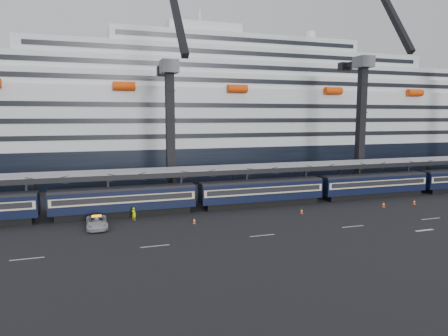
# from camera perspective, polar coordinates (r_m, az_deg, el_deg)

# --- Properties ---
(ground) EXTENTS (260.00, 260.00, 0.00)m
(ground) POSITION_cam_1_polar(r_m,az_deg,el_deg) (55.76, 17.19, -6.76)
(ground) COLOR black
(ground) RESTS_ON ground
(lane_markings) EXTENTS (111.00, 4.27, 0.02)m
(lane_markings) POSITION_cam_1_polar(r_m,az_deg,el_deg) (57.07, 27.02, -6.91)
(lane_markings) COLOR beige
(lane_markings) RESTS_ON ground
(train) EXTENTS (133.05, 3.00, 4.05)m
(train) POSITION_cam_1_polar(r_m,az_deg,el_deg) (61.36, 8.31, -3.12)
(train) COLOR black
(train) RESTS_ON ground
(canopy) EXTENTS (130.00, 6.25, 5.53)m
(canopy) POSITION_cam_1_polar(r_m,az_deg,el_deg) (66.53, 10.42, 0.30)
(canopy) COLOR #909398
(canopy) RESTS_ON ground
(cruise_ship) EXTENTS (214.09, 28.84, 34.00)m
(cruise_ship) POSITION_cam_1_polar(r_m,az_deg,el_deg) (95.04, 0.67, 6.79)
(cruise_ship) COLOR black
(cruise_ship) RESTS_ON ground
(crane_dark_near) EXTENTS (4.50, 17.75, 35.08)m
(crane_dark_near) POSITION_cam_1_polar(r_m,az_deg,el_deg) (63.69, -7.63, 6.07)
(crane_dark_near) COLOR #515359
(crane_dark_near) RESTS_ON ground
(crane_dark_mid) EXTENTS (4.50, 18.24, 39.64)m
(crane_dark_mid) POSITION_cam_1_polar(r_m,az_deg,el_deg) (77.22, 19.19, 7.01)
(crane_dark_mid) COLOR #515359
(crane_dark_mid) RESTS_ON ground
(pickup_truck) EXTENTS (2.54, 5.25, 1.44)m
(pickup_truck) POSITION_cam_1_polar(r_m,az_deg,el_deg) (50.49, -17.71, -7.40)
(pickup_truck) COLOR #ADB0B5
(pickup_truck) RESTS_ON ground
(worker) EXTENTS (0.72, 0.71, 1.68)m
(worker) POSITION_cam_1_polar(r_m,az_deg,el_deg) (52.98, -12.76, -6.41)
(worker) COLOR #DDFF0D
(worker) RESTS_ON ground
(traffic_cone_b) EXTENTS (0.38, 0.38, 0.75)m
(traffic_cone_b) POSITION_cam_1_polar(r_m,az_deg,el_deg) (50.37, -4.28, -7.51)
(traffic_cone_b) COLOR #F84507
(traffic_cone_b) RESTS_ON ground
(traffic_cone_c) EXTENTS (0.37, 0.37, 0.74)m
(traffic_cone_c) POSITION_cam_1_polar(r_m,az_deg,el_deg) (56.29, 11.04, -6.04)
(traffic_cone_c) COLOR #F84507
(traffic_cone_c) RESTS_ON ground
(traffic_cone_d) EXTENTS (0.42, 0.42, 0.85)m
(traffic_cone_d) POSITION_cam_1_polar(r_m,az_deg,el_deg) (63.66, 21.84, -4.84)
(traffic_cone_d) COLOR #F84507
(traffic_cone_d) RESTS_ON ground
(traffic_cone_e) EXTENTS (0.41, 0.41, 0.82)m
(traffic_cone_e) POSITION_cam_1_polar(r_m,az_deg,el_deg) (67.41, 25.53, -4.38)
(traffic_cone_e) COLOR #F84507
(traffic_cone_e) RESTS_ON ground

